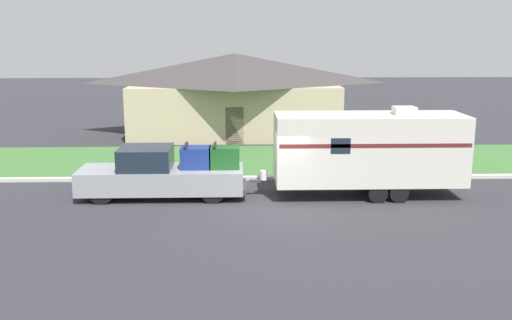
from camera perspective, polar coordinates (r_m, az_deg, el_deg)
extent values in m
plane|color=#2D2D33|center=(20.39, 1.72, -4.61)|extent=(120.00, 120.00, 0.00)
cube|color=beige|center=(23.98, 1.19, -1.80)|extent=(80.00, 0.30, 0.14)
cube|color=#3D6B33|center=(27.54, 0.82, -0.03)|extent=(80.00, 7.00, 0.03)
cube|color=tan|center=(34.67, -2.12, 5.14)|extent=(12.02, 6.85, 3.09)
pyramid|color=#3D3838|center=(34.44, -2.15, 9.15)|extent=(12.98, 7.40, 1.77)
cube|color=#4C3828|center=(31.38, -2.16, 3.45)|extent=(1.00, 0.06, 2.10)
cylinder|color=black|center=(21.27, -15.22, -3.05)|extent=(0.92, 0.28, 0.92)
cylinder|color=black|center=(22.79, -14.30, -1.96)|extent=(0.92, 0.28, 0.92)
cylinder|color=black|center=(20.70, -4.34, -3.06)|extent=(0.92, 0.28, 0.92)
cylinder|color=black|center=(22.26, -4.16, -1.94)|extent=(0.92, 0.28, 0.92)
cube|color=gray|center=(21.79, -12.58, -1.93)|extent=(3.66, 1.97, 0.85)
cube|color=#19232D|center=(21.49, -10.96, 0.21)|extent=(1.90, 1.82, 0.80)
cube|color=gray|center=(21.43, -4.56, -1.91)|extent=(2.42, 1.97, 0.85)
cube|color=#333333|center=(21.48, -1.16, -2.68)|extent=(0.12, 1.78, 0.20)
cube|color=navy|center=(21.27, -6.03, 0.24)|extent=(1.11, 0.83, 0.80)
cube|color=black|center=(21.20, -7.02, 1.50)|extent=(0.10, 0.91, 0.08)
cube|color=#194C1E|center=(21.21, -3.17, 0.26)|extent=(1.11, 0.83, 0.80)
cube|color=black|center=(21.13, -4.15, 1.53)|extent=(0.10, 0.91, 0.08)
cylinder|color=black|center=(21.15, 12.08, -3.27)|extent=(0.70, 0.22, 0.70)
cylinder|color=black|center=(22.97, 10.96, -1.96)|extent=(0.70, 0.22, 0.70)
cylinder|color=black|center=(21.35, 14.10, -3.23)|extent=(0.70, 0.22, 0.70)
cylinder|color=black|center=(23.15, 12.82, -1.93)|extent=(0.70, 0.22, 0.70)
cube|color=beige|center=(21.69, 11.22, 1.14)|extent=(7.00, 2.22, 2.56)
cube|color=#5B1E1E|center=(20.56, 11.93, 1.40)|extent=(6.86, 0.01, 0.14)
cube|color=#383838|center=(21.44, 0.63, -2.12)|extent=(0.96, 0.12, 0.10)
cylinder|color=silver|center=(21.38, 0.76, -1.52)|extent=(0.28, 0.28, 0.36)
cube|color=silver|center=(21.78, 14.62, 4.81)|extent=(0.80, 0.68, 0.28)
cube|color=#19232D|center=(20.30, 8.47, 1.39)|extent=(0.70, 0.01, 0.56)
cylinder|color=brown|center=(25.07, -11.25, -0.22)|extent=(0.09, 0.09, 1.15)
cube|color=#B2B2B2|center=(24.93, -11.31, 1.31)|extent=(0.48, 0.20, 0.22)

